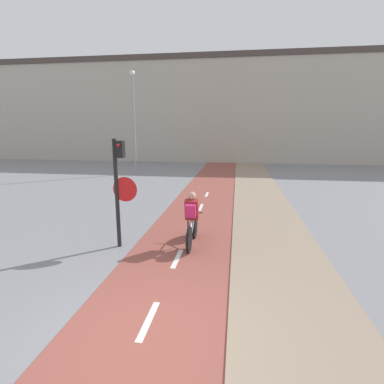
# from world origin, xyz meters

# --- Properties ---
(ground_plane) EXTENTS (120.00, 120.00, 0.00)m
(ground_plane) POSITION_xyz_m (0.00, 0.00, 0.00)
(ground_plane) COLOR gray
(bike_lane) EXTENTS (2.69, 60.00, 0.02)m
(bike_lane) POSITION_xyz_m (0.00, 0.00, 0.01)
(bike_lane) COLOR brown
(bike_lane) RESTS_ON ground_plane
(sidewalk_strip) EXTENTS (2.40, 60.00, 0.05)m
(sidewalk_strip) POSITION_xyz_m (2.54, 0.00, 0.03)
(sidewalk_strip) COLOR gray
(sidewalk_strip) RESTS_ON ground_plane
(building_row_background) EXTENTS (60.00, 5.20, 9.81)m
(building_row_background) POSITION_xyz_m (0.00, 26.90, 4.91)
(building_row_background) COLOR #B2A899
(building_row_background) RESTS_ON ground_plane
(traffic_light_pole) EXTENTS (0.67, 0.25, 2.97)m
(traffic_light_pole) POSITION_xyz_m (-1.68, 3.61, 1.85)
(traffic_light_pole) COLOR black
(traffic_light_pole) RESTS_ON ground_plane
(street_lamp_far) EXTENTS (0.36, 0.36, 7.04)m
(street_lamp_far) POSITION_xyz_m (-5.76, 16.72, 4.28)
(street_lamp_far) COLOR gray
(street_lamp_far) RESTS_ON ground_plane
(cyclist_near) EXTENTS (0.46, 1.80, 1.54)m
(cyclist_near) POSITION_xyz_m (0.23, 3.97, 0.72)
(cyclist_near) COLOR black
(cyclist_near) RESTS_ON ground_plane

